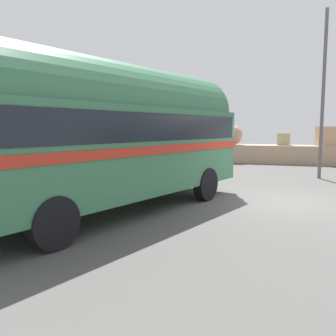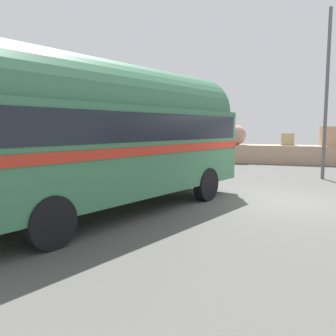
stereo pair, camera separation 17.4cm
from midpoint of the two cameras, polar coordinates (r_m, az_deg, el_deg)
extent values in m
cube|color=#50504D|center=(10.55, 18.66, -5.41)|extent=(32.00, 26.00, 0.02)
cube|color=tan|center=(22.19, 19.24, 2.09)|extent=(31.36, 1.80, 1.10)
cube|color=tan|center=(25.81, -11.64, 5.38)|extent=(1.44, 1.36, 1.13)
cube|color=#B68B8B|center=(24.73, -6.91, 5.68)|extent=(1.76, 1.76, 1.36)
cube|color=tan|center=(22.98, 0.28, 4.99)|extent=(1.01, 0.92, 0.82)
cube|color=tan|center=(23.08, 7.16, 5.26)|extent=(1.50, 1.45, 1.07)
sphere|color=tan|center=(22.08, 11.31, 5.31)|extent=(1.21, 1.21, 1.21)
cube|color=tan|center=(22.28, 19.19, 4.47)|extent=(0.76, 0.64, 0.73)
cube|color=tan|center=(22.32, 25.44, 4.70)|extent=(1.34, 1.17, 1.12)
cylinder|color=black|center=(11.54, -2.74, -1.60)|extent=(0.56, 1.00, 0.96)
cylinder|color=black|center=(10.27, 6.73, -2.66)|extent=(0.56, 1.00, 0.96)
cylinder|color=black|center=(6.46, -17.93, -8.44)|extent=(0.56, 1.00, 0.96)
cube|color=#37704D|center=(8.78, -8.25, 2.82)|extent=(4.87, 8.73, 2.10)
cylinder|color=#37704D|center=(8.77, -8.37, 9.68)|extent=(4.57, 8.35, 2.20)
cube|color=red|center=(8.77, -8.26, 3.16)|extent=(4.94, 8.83, 0.20)
cube|color=black|center=(8.76, -8.32, 6.59)|extent=(4.80, 8.42, 0.64)
cube|color=silver|center=(12.22, 6.29, -0.21)|extent=(2.22, 0.85, 0.28)
cylinder|color=black|center=(14.77, -17.22, -0.10)|extent=(0.47, 1.00, 0.96)
cylinder|color=black|center=(13.20, -10.84, -0.68)|extent=(0.47, 1.00, 0.96)
cube|color=#D1423B|center=(12.20, -23.10, 3.39)|extent=(4.06, 8.71, 2.10)
cylinder|color=#D1423B|center=(12.20, -23.33, 8.32)|extent=(3.79, 8.34, 2.20)
cube|color=#215B92|center=(12.20, -23.11, 3.64)|extent=(4.12, 8.80, 0.20)
cube|color=black|center=(12.19, -23.22, 6.10)|extent=(4.02, 8.39, 0.64)
cube|color=silver|center=(15.15, -9.74, 1.04)|extent=(2.26, 0.62, 0.28)
cylinder|color=#5B5B60|center=(15.96, 24.74, 10.72)|extent=(0.14, 0.14, 6.92)
camera|label=1|loc=(0.09, -89.48, 0.06)|focal=37.35mm
camera|label=2|loc=(0.09, 90.52, -0.06)|focal=37.35mm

